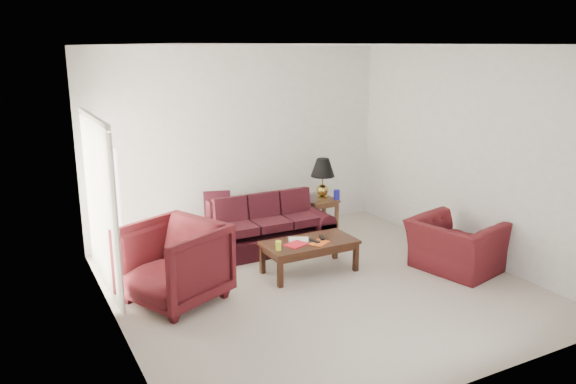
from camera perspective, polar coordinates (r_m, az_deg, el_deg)
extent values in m
plane|color=beige|center=(7.33, 3.14, -9.46)|extent=(5.00, 5.00, 0.00)
cube|color=silver|center=(7.36, -18.63, -1.20)|extent=(0.10, 2.00, 2.16)
cube|color=black|center=(8.64, -7.20, -1.21)|extent=(0.44, 0.30, 0.42)
cube|color=#B8B7BC|center=(9.10, 2.53, -0.61)|extent=(0.14, 0.05, 0.14)
cylinder|color=#1918A0|center=(9.29, 4.97, -0.28)|extent=(0.12, 0.12, 0.16)
cube|color=white|center=(9.38, 2.19, -0.07)|extent=(0.18, 0.20, 0.05)
imported|color=#440F14|center=(6.85, -11.53, -7.11)|extent=(1.41, 1.39, 0.97)
imported|color=#491015|center=(8.00, 16.60, -5.25)|extent=(1.19, 1.29, 0.71)
cube|color=red|center=(7.43, 0.79, -5.36)|extent=(0.33, 0.28, 0.02)
cube|color=white|center=(7.62, 1.08, -4.86)|extent=(0.33, 0.30, 0.02)
cube|color=orange|center=(7.51, 3.24, -5.17)|extent=(0.31, 0.29, 0.01)
cube|color=black|center=(7.52, 2.68, -4.98)|extent=(0.09, 0.18, 0.02)
cube|color=black|center=(7.64, 3.46, -4.65)|extent=(0.11, 0.18, 0.02)
cylinder|color=#EFF336|center=(7.23, -0.98, -5.47)|extent=(0.09, 0.09, 0.12)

